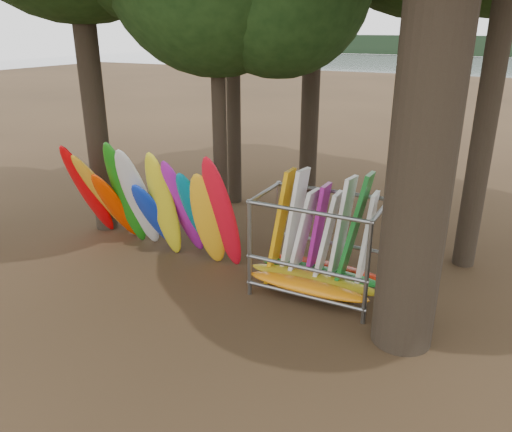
% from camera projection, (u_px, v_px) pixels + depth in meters
% --- Properties ---
extents(ground, '(120.00, 120.00, 0.00)m').
position_uv_depth(ground, '(212.00, 291.00, 11.41)').
color(ground, '#47331E').
rests_on(ground, ground).
extents(lake, '(160.00, 160.00, 0.00)m').
position_uv_depth(lake, '(469.00, 76.00, 61.39)').
color(lake, gray).
rests_on(lake, ground).
extents(far_shore, '(160.00, 4.00, 4.00)m').
position_uv_depth(far_shore, '(494.00, 46.00, 102.33)').
color(far_shore, black).
rests_on(far_shore, ground).
extents(kayak_row, '(5.14, 2.05, 3.19)m').
position_uv_depth(kayak_row, '(154.00, 206.00, 12.81)').
color(kayak_row, red).
rests_on(kayak_row, ground).
extents(storage_rack, '(3.06, 1.58, 2.92)m').
position_uv_depth(storage_rack, '(318.00, 250.00, 11.01)').
color(storage_rack, slate).
rests_on(storage_rack, ground).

